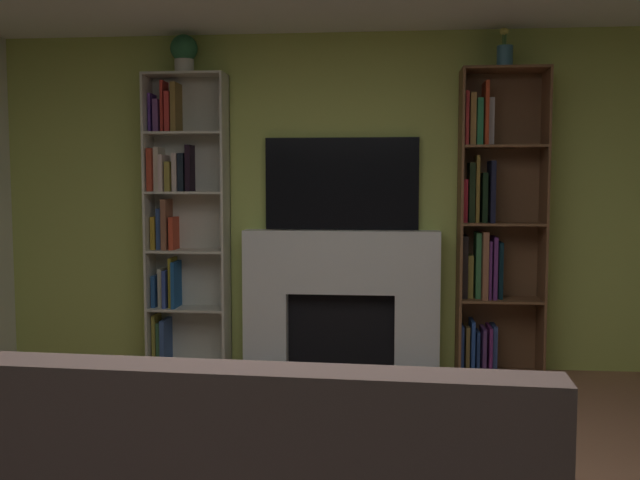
% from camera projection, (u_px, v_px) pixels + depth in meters
% --- Properties ---
extents(wall_back_accent, '(5.47, 0.06, 2.56)m').
position_uv_depth(wall_back_accent, '(342.00, 201.00, 5.50)').
color(wall_back_accent, '#B5C65B').
rests_on(wall_back_accent, ground_plane).
extents(fireplace, '(1.59, 0.50, 1.07)m').
position_uv_depth(fireplace, '(341.00, 297.00, 5.43)').
color(fireplace, white).
rests_on(fireplace, ground_plane).
extents(tv, '(1.17, 0.06, 0.70)m').
position_uv_depth(tv, '(342.00, 184.00, 5.43)').
color(tv, black).
rests_on(tv, fireplace).
extents(bookshelf_left, '(0.62, 0.26, 2.25)m').
position_uv_depth(bookshelf_left, '(180.00, 218.00, 5.51)').
color(bookshelf_left, beige).
rests_on(bookshelf_left, ground_plane).
extents(bookshelf_right, '(0.62, 0.31, 2.25)m').
position_uv_depth(bookshelf_right, '(490.00, 230.00, 5.27)').
color(bookshelf_right, brown).
rests_on(bookshelf_right, ground_plane).
extents(potted_plant, '(0.20, 0.20, 0.29)m').
position_uv_depth(potted_plant, '(184.00, 52.00, 5.34)').
color(potted_plant, beige).
rests_on(potted_plant, bookshelf_left).
extents(vase_with_flowers, '(0.11, 0.11, 0.29)m').
position_uv_depth(vase_with_flowers, '(505.00, 53.00, 5.12)').
color(vase_with_flowers, teal).
rests_on(vase_with_flowers, bookshelf_right).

